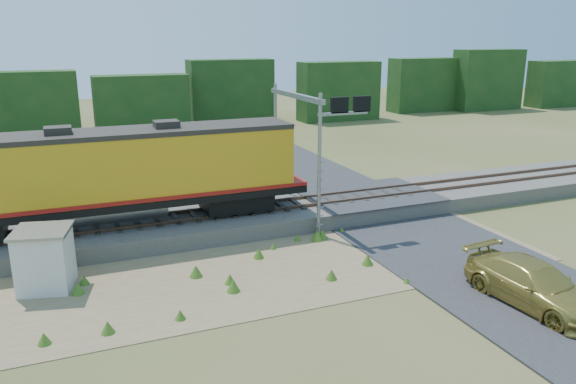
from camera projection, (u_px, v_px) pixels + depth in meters
name	position (u px, v px, depth m)	size (l,w,h in m)	color
ground	(294.00, 269.00, 23.00)	(140.00, 140.00, 0.00)	#475123
ballast	(247.00, 217.00, 28.24)	(70.00, 5.00, 0.80)	slate
rails	(247.00, 208.00, 28.11)	(70.00, 1.54, 0.16)	brown
dirt_shoulder	(243.00, 272.00, 22.71)	(26.00, 8.00, 0.03)	#8C7754
road	(425.00, 238.00, 26.20)	(7.00, 66.00, 0.86)	#38383A
tree_line_north	(146.00, 99.00, 56.01)	(130.00, 3.00, 6.50)	#163915
weed_clumps	(210.00, 282.00, 21.81)	(15.00, 6.20, 0.56)	#40691E
locomotive	(101.00, 174.00, 24.96)	(18.41, 2.81, 4.75)	black
shed	(45.00, 259.00, 20.93)	(2.40, 2.40, 2.36)	silver
signal_gantry	(307.00, 123.00, 27.47)	(2.68, 6.20, 6.76)	gray
car	(534.00, 285.00, 19.78)	(2.16, 5.32, 1.54)	#AD9640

